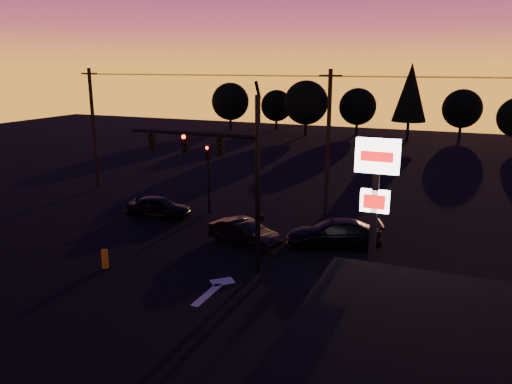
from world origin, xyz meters
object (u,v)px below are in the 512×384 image
(car_left, at_px, (159,207))
(pylon_sign, at_px, (375,192))
(secondary_signal, at_px, (208,169))
(car_right, at_px, (334,233))
(car_mid, at_px, (244,232))
(bollard, at_px, (105,259))
(traffic_signal_mast, at_px, (225,164))

(car_left, bearing_deg, pylon_sign, -126.86)
(secondary_signal, relative_size, pylon_sign, 0.64)
(pylon_sign, relative_size, car_left, 1.71)
(pylon_sign, distance_m, car_right, 8.79)
(car_right, bearing_deg, pylon_sign, 4.59)
(secondary_signal, relative_size, car_mid, 1.08)
(car_left, bearing_deg, bollard, -172.54)
(pylon_sign, bearing_deg, bollard, 179.23)
(secondary_signal, bearing_deg, car_mid, -44.82)
(traffic_signal_mast, bearing_deg, car_right, 49.01)
(bollard, xyz_separation_m, car_right, (9.13, 6.90, 0.27))
(secondary_signal, xyz_separation_m, car_left, (-2.41, -2.11, -2.18))
(secondary_signal, xyz_separation_m, pylon_sign, (12.00, -9.99, 2.05))
(pylon_sign, height_order, bollard, pylon_sign)
(bollard, distance_m, car_right, 11.45)
(bollard, bearing_deg, car_right, 37.11)
(traffic_signal_mast, height_order, car_right, traffic_signal_mast)
(secondary_signal, relative_size, car_left, 1.09)
(car_right, bearing_deg, car_mid, -90.57)
(secondary_signal, xyz_separation_m, bollard, (-0.25, -9.82, -2.42))
(bollard, height_order, car_left, car_left)
(car_mid, height_order, car_right, car_right)
(traffic_signal_mast, xyz_separation_m, car_left, (-7.31, 5.38, -4.26))
(pylon_sign, bearing_deg, car_left, 151.34)
(traffic_signal_mast, relative_size, car_mid, 2.14)
(secondary_signal, xyz_separation_m, car_right, (8.88, -2.92, -2.15))
(car_mid, bearing_deg, car_right, -56.16)
(secondary_signal, distance_m, bollard, 10.12)
(bollard, distance_m, car_mid, 7.16)
(secondary_signal, xyz_separation_m, car_mid, (4.45, -4.42, -2.20))
(pylon_sign, height_order, car_left, pylon_sign)
(bollard, height_order, car_mid, car_mid)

